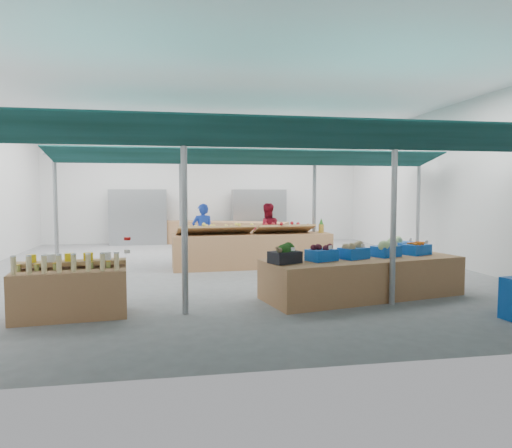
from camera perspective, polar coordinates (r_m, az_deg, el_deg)
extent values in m
plane|color=slate|center=(11.41, -4.16, -5.72)|extent=(13.00, 13.00, 0.00)
plane|color=silver|center=(11.47, -4.27, 15.44)|extent=(13.00, 13.00, 0.00)
plane|color=silver|center=(17.72, -6.32, 4.55)|extent=(12.00, 0.00, 12.00)
plane|color=silver|center=(13.27, 22.62, 4.46)|extent=(0.00, 13.00, 13.00)
cylinder|color=gray|center=(12.04, -23.76, 1.65)|extent=(0.10, 0.10, 3.00)
cylinder|color=gray|center=(7.20, -8.92, 0.59)|extent=(0.10, 0.10, 3.00)
cylinder|color=gray|center=(11.70, -9.33, 1.88)|extent=(0.10, 0.10, 3.00)
cylinder|color=gray|center=(8.06, 16.80, 0.82)|extent=(0.10, 0.10, 3.00)
cylinder|color=gray|center=(12.24, 7.29, 1.99)|extent=(0.10, 0.10, 3.00)
cylinder|color=gray|center=(13.44, 19.61, 1.97)|extent=(0.10, 0.10, 3.00)
cylinder|color=gray|center=(7.49, 4.74, 11.10)|extent=(10.00, 0.06, 0.06)
cylinder|color=gray|center=(11.87, -0.83, 8.48)|extent=(10.00, 0.06, 0.06)
cube|color=#0A2C29|center=(6.85, 6.14, 11.16)|extent=(9.50, 1.28, 0.30)
cube|color=#0A2C29|center=(8.10, 3.55, 10.06)|extent=(9.50, 1.28, 0.30)
cube|color=#0A2C29|center=(11.23, -0.30, 8.38)|extent=(9.50, 1.28, 0.30)
cube|color=#0A2C29|center=(12.51, -1.31, 7.93)|extent=(9.50, 1.28, 0.30)
cube|color=#B23F33|center=(17.27, -14.50, 0.81)|extent=(2.00, 0.50, 2.00)
cube|color=#B23F33|center=(17.49, 0.36, 0.98)|extent=(2.00, 0.50, 2.00)
cube|color=#946340|center=(7.63, -22.16, -8.06)|extent=(1.72, 0.90, 0.74)
cube|color=#997247|center=(7.77, -22.06, -4.51)|extent=(1.68, 0.49, 0.06)
cube|color=#946340|center=(8.66, 13.19, -6.50)|extent=(3.87, 1.98, 0.72)
cube|color=#946340|center=(11.69, -0.46, -3.33)|extent=(4.06, 1.12, 0.86)
cube|color=#946340|center=(16.74, -4.09, -1.15)|extent=(4.67, 2.81, 0.85)
imported|color=#1D3DBE|center=(12.61, -6.68, -1.11)|extent=(0.60, 0.41, 1.61)
imported|color=maroon|center=(12.83, 1.37, -0.99)|extent=(0.81, 0.64, 1.61)
cube|color=black|center=(7.79, 3.63, -4.16)|extent=(0.60, 0.53, 0.20)
cube|color=white|center=(7.60, 4.65, -3.16)|extent=(0.08, 0.04, 0.06)
cube|color=#104FB6|center=(8.12, 8.21, -3.86)|extent=(0.60, 0.53, 0.20)
cube|color=white|center=(7.94, 9.29, -2.88)|extent=(0.08, 0.04, 0.06)
cube|color=#104FB6|center=(8.48, 12.11, -3.58)|extent=(0.60, 0.53, 0.20)
cube|color=white|center=(8.31, 13.22, -2.63)|extent=(0.08, 0.04, 0.06)
cube|color=#104FB6|center=(8.90, 15.94, -3.28)|extent=(0.60, 0.53, 0.20)
cube|color=white|center=(8.74, 17.07, -2.38)|extent=(0.08, 0.04, 0.06)
cube|color=#104FB6|center=(9.36, 19.42, -3.01)|extent=(0.60, 0.53, 0.20)
cube|color=white|center=(9.21, 20.54, -2.14)|extent=(0.08, 0.04, 0.06)
sphere|color=brown|center=(7.59, 2.99, -3.30)|extent=(0.09, 0.09, 0.09)
sphere|color=brown|center=(7.56, 2.65, -3.03)|extent=(0.06, 0.06, 0.06)
cylinder|color=red|center=(8.38, -15.80, -1.79)|extent=(0.12, 0.12, 0.05)
cube|color=white|center=(8.35, -15.81, -3.33)|extent=(0.10, 0.01, 0.07)
cube|color=#997247|center=(11.38, -5.09, -0.75)|extent=(1.95, 0.83, 0.26)
cube|color=#997247|center=(11.73, 3.54, -0.60)|extent=(1.55, 0.80, 0.26)
cylinder|color=#8C6019|center=(12.05, 8.15, -0.56)|extent=(0.14, 0.14, 0.22)
cone|color=#26661E|center=(12.04, 8.16, 0.34)|extent=(0.12, 0.12, 0.18)
cube|color=#104FB6|center=(9.70, 17.61, -2.72)|extent=(0.61, 0.56, 0.20)
cube|color=white|center=(9.57, 18.75, -1.87)|extent=(0.07, 0.05, 0.06)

